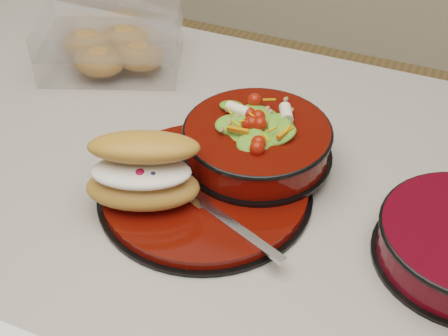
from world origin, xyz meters
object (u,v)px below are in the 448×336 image
at_px(croissant, 144,171).
at_px(pastry_box, 112,43).
at_px(dinner_plate, 205,190).
at_px(island_counter, 169,324).
at_px(salad_bowl, 257,137).
at_px(fork, 227,221).

relative_size(croissant, pastry_box, 0.60).
bearing_deg(dinner_plate, island_counter, 151.02).
height_order(island_counter, pastry_box, pastry_box).
height_order(dinner_plate, croissant, croissant).
bearing_deg(salad_bowl, pastry_box, 153.31).
bearing_deg(salad_bowl, island_counter, -172.92).
height_order(island_counter, fork, fork).
height_order(salad_bowl, pastry_box, salad_bowl).
distance_m(croissant, fork, 0.13).
relative_size(dinner_plate, salad_bowl, 1.37).
distance_m(island_counter, fork, 0.51).
relative_size(salad_bowl, croissant, 1.27).
height_order(dinner_plate, pastry_box, pastry_box).
distance_m(croissant, pastry_box, 0.39).
bearing_deg(pastry_box, croissant, -73.84).
bearing_deg(island_counter, croissant, -64.69).
height_order(dinner_plate, fork, fork).
bearing_deg(pastry_box, salad_bowl, -47.82).
height_order(dinner_plate, salad_bowl, salad_bowl).
height_order(island_counter, croissant, croissant).
bearing_deg(dinner_plate, pastry_box, 139.24).
distance_m(dinner_plate, croissant, 0.10).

